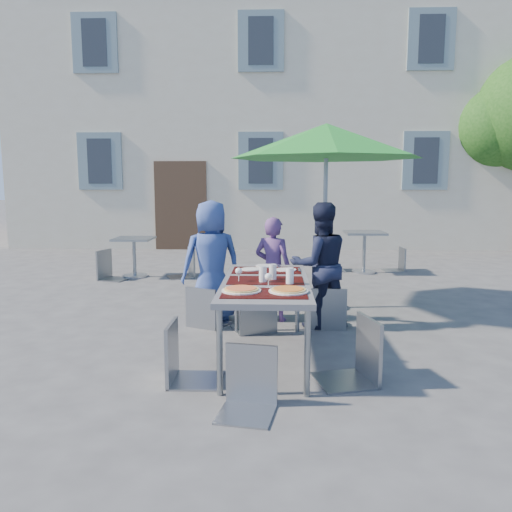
{
  "coord_description": "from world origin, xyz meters",
  "views": [
    {
      "loc": [
        0.36,
        -4.96,
        1.65
      ],
      "look_at": [
        0.15,
        0.52,
        0.85
      ],
      "focal_mm": 35.0,
      "sensor_mm": 36.0,
      "label": 1
    }
  ],
  "objects_px": {
    "child_1": "(273,269)",
    "chair_0": "(205,282)",
    "patio_umbrella": "(326,143)",
    "child_0": "(211,261)",
    "chair_1": "(256,281)",
    "bg_chair_l_0": "(108,247)",
    "chair_2": "(329,282)",
    "chair_5": "(249,342)",
    "chair_4": "(358,311)",
    "pizza_near_right": "(288,290)",
    "chair_3": "(183,316)",
    "child_2": "(320,265)",
    "cafe_table_1": "(364,244)",
    "dining_table": "(266,286)",
    "bg_chair_r_1": "(398,245)",
    "bg_chair_l_1": "(329,243)",
    "pizza_near_left": "(241,289)",
    "bg_chair_r_0": "(185,245)",
    "cafe_table_0": "(134,251)"
  },
  "relations": [
    {
      "from": "chair_2",
      "to": "bg_chair_r_1",
      "type": "distance_m",
      "value": 4.25
    },
    {
      "from": "pizza_near_left",
      "to": "patio_umbrella",
      "type": "distance_m",
      "value": 2.98
    },
    {
      "from": "cafe_table_1",
      "to": "chair_3",
      "type": "bearing_deg",
      "value": -114.67
    },
    {
      "from": "pizza_near_right",
      "to": "chair_1",
      "type": "distance_m",
      "value": 1.39
    },
    {
      "from": "dining_table",
      "to": "bg_chair_r_1",
      "type": "xyz_separation_m",
      "value": [
        2.42,
        4.9,
        -0.21
      ]
    },
    {
      "from": "dining_table",
      "to": "chair_3",
      "type": "distance_m",
      "value": 0.91
    },
    {
      "from": "child_1",
      "to": "bg_chair_l_1",
      "type": "distance_m",
      "value": 3.67
    },
    {
      "from": "cafe_table_0",
      "to": "bg_chair_r_0",
      "type": "xyz_separation_m",
      "value": [
        0.91,
        0.02,
        0.11
      ]
    },
    {
      "from": "dining_table",
      "to": "chair_4",
      "type": "height_order",
      "value": "chair_4"
    },
    {
      "from": "pizza_near_left",
      "to": "child_2",
      "type": "xyz_separation_m",
      "value": [
        0.8,
        1.57,
        -0.05
      ]
    },
    {
      "from": "pizza_near_right",
      "to": "bg_chair_l_0",
      "type": "height_order",
      "value": "bg_chair_l_0"
    },
    {
      "from": "cafe_table_0",
      "to": "chair_5",
      "type": "bearing_deg",
      "value": -66.07
    },
    {
      "from": "pizza_near_left",
      "to": "child_1",
      "type": "height_order",
      "value": "child_1"
    },
    {
      "from": "bg_chair_l_1",
      "to": "cafe_table_1",
      "type": "bearing_deg",
      "value": -18.39
    },
    {
      "from": "cafe_table_1",
      "to": "bg_chair_l_1",
      "type": "distance_m",
      "value": 0.67
    },
    {
      "from": "child_2",
      "to": "chair_0",
      "type": "height_order",
      "value": "child_2"
    },
    {
      "from": "child_0",
      "to": "chair_1",
      "type": "relative_size",
      "value": 1.49
    },
    {
      "from": "chair_3",
      "to": "chair_4",
      "type": "height_order",
      "value": "chair_4"
    },
    {
      "from": "chair_2",
      "to": "bg_chair_r_1",
      "type": "xyz_separation_m",
      "value": [
        1.72,
        3.88,
        -0.05
      ]
    },
    {
      "from": "chair_5",
      "to": "patio_umbrella",
      "type": "distance_m",
      "value": 3.6
    },
    {
      "from": "chair_1",
      "to": "chair_3",
      "type": "xyz_separation_m",
      "value": [
        -0.54,
        -1.44,
        -0.01
      ]
    },
    {
      "from": "cafe_table_0",
      "to": "chair_2",
      "type": "bearing_deg",
      "value": -44.67
    },
    {
      "from": "chair_3",
      "to": "bg_chair_l_0",
      "type": "relative_size",
      "value": 0.99
    },
    {
      "from": "child_1",
      "to": "chair_1",
      "type": "relative_size",
      "value": 1.28
    },
    {
      "from": "dining_table",
      "to": "bg_chair_r_1",
      "type": "relative_size",
      "value": 2.19
    },
    {
      "from": "dining_table",
      "to": "chair_0",
      "type": "distance_m",
      "value": 1.26
    },
    {
      "from": "chair_1",
      "to": "child_0",
      "type": "bearing_deg",
      "value": 139.5
    },
    {
      "from": "chair_1",
      "to": "bg_chair_r_1",
      "type": "xyz_separation_m",
      "value": [
        2.55,
        4.06,
        -0.09
      ]
    },
    {
      "from": "child_1",
      "to": "chair_0",
      "type": "bearing_deg",
      "value": 43.59
    },
    {
      "from": "child_0",
      "to": "chair_5",
      "type": "relative_size",
      "value": 1.64
    },
    {
      "from": "patio_umbrella",
      "to": "bg_chair_r_0",
      "type": "distance_m",
      "value": 3.48
    },
    {
      "from": "pizza_near_right",
      "to": "cafe_table_0",
      "type": "distance_m",
      "value": 5.29
    },
    {
      "from": "pizza_near_right",
      "to": "child_2",
      "type": "height_order",
      "value": "child_2"
    },
    {
      "from": "chair_2",
      "to": "chair_5",
      "type": "relative_size",
      "value": 1.04
    },
    {
      "from": "chair_1",
      "to": "cafe_table_0",
      "type": "distance_m",
      "value": 3.98
    },
    {
      "from": "pizza_near_right",
      "to": "chair_2",
      "type": "xyz_separation_m",
      "value": [
        0.5,
        1.51,
        -0.23
      ]
    },
    {
      "from": "child_0",
      "to": "child_1",
      "type": "height_order",
      "value": "child_0"
    },
    {
      "from": "pizza_near_left",
      "to": "chair_0",
      "type": "xyz_separation_m",
      "value": [
        -0.52,
        1.51,
        -0.24
      ]
    },
    {
      "from": "child_1",
      "to": "patio_umbrella",
      "type": "xyz_separation_m",
      "value": [
        0.67,
        0.62,
        1.54
      ]
    },
    {
      "from": "bg_chair_r_0",
      "to": "bg_chair_l_1",
      "type": "height_order",
      "value": "bg_chair_r_0"
    },
    {
      "from": "chair_1",
      "to": "bg_chair_l_0",
      "type": "height_order",
      "value": "chair_1"
    },
    {
      "from": "chair_1",
      "to": "patio_umbrella",
      "type": "bearing_deg",
      "value": 52.65
    },
    {
      "from": "chair_2",
      "to": "bg_chair_r_1",
      "type": "relative_size",
      "value": 1.09
    },
    {
      "from": "chair_2",
      "to": "chair_4",
      "type": "xyz_separation_m",
      "value": [
        0.08,
        -1.55,
        0.07
      ]
    },
    {
      "from": "chair_2",
      "to": "bg_chair_r_1",
      "type": "height_order",
      "value": "chair_2"
    },
    {
      "from": "child_0",
      "to": "cafe_table_1",
      "type": "relative_size",
      "value": 1.89
    },
    {
      "from": "chair_5",
      "to": "chair_1",
      "type": "bearing_deg",
      "value": 90.75
    },
    {
      "from": "child_1",
      "to": "cafe_table_0",
      "type": "relative_size",
      "value": 1.79
    },
    {
      "from": "pizza_near_right",
      "to": "child_2",
      "type": "xyz_separation_m",
      "value": [
        0.4,
        1.58,
        -0.05
      ]
    },
    {
      "from": "chair_0",
      "to": "cafe_table_0",
      "type": "xyz_separation_m",
      "value": [
        -1.69,
        3.07,
        -0.06
      ]
    }
  ]
}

